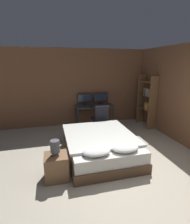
{
  "coord_description": "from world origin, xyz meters",
  "views": [
    {
      "loc": [
        -1.39,
        -2.32,
        2.18
      ],
      "look_at": [
        -0.09,
        2.68,
        0.75
      ],
      "focal_mm": 28.0,
      "sensor_mm": 36.0,
      "label": 1
    }
  ],
  "objects_px": {
    "monitor_right": "(101,98)",
    "office_chair": "(100,121)",
    "bedside_lamp": "(55,147)",
    "nightstand": "(56,167)",
    "bed": "(100,145)",
    "monitor_left": "(85,99)",
    "computer_mouse": "(104,106)",
    "bookshelf": "(148,99)",
    "desk": "(94,108)",
    "keyboard": "(96,107)"
  },
  "relations": [
    {
      "from": "nightstand",
      "to": "keyboard",
      "type": "height_order",
      "value": "keyboard"
    },
    {
      "from": "bedside_lamp",
      "to": "computer_mouse",
      "type": "height_order",
      "value": "bedside_lamp"
    },
    {
      "from": "nightstand",
      "to": "keyboard",
      "type": "bearing_deg",
      "value": 60.25
    },
    {
      "from": "bed",
      "to": "monitor_right",
      "type": "bearing_deg",
      "value": 73.29
    },
    {
      "from": "keyboard",
      "to": "computer_mouse",
      "type": "distance_m",
      "value": 0.29
    },
    {
      "from": "bed",
      "to": "bookshelf",
      "type": "height_order",
      "value": "bookshelf"
    },
    {
      "from": "keyboard",
      "to": "bookshelf",
      "type": "bearing_deg",
      "value": -10.35
    },
    {
      "from": "nightstand",
      "to": "bed",
      "type": "bearing_deg",
      "value": 31.21
    },
    {
      "from": "desk",
      "to": "monitor_left",
      "type": "xyz_separation_m",
      "value": [
        -0.3,
        0.2,
        0.33
      ]
    },
    {
      "from": "bedside_lamp",
      "to": "monitor_left",
      "type": "relative_size",
      "value": 0.57
    },
    {
      "from": "computer_mouse",
      "to": "bookshelf",
      "type": "bearing_deg",
      "value": -12.27
    },
    {
      "from": "bedside_lamp",
      "to": "monitor_right",
      "type": "xyz_separation_m",
      "value": [
        1.78,
        2.98,
        0.29
      ]
    },
    {
      "from": "nightstand",
      "to": "monitor_right",
      "type": "xyz_separation_m",
      "value": [
        1.78,
        2.98,
        0.72
      ]
    },
    {
      "from": "computer_mouse",
      "to": "nightstand",
      "type": "bearing_deg",
      "value": -124.35
    },
    {
      "from": "nightstand",
      "to": "office_chair",
      "type": "bearing_deg",
      "value": 54.05
    },
    {
      "from": "monitor_left",
      "to": "monitor_right",
      "type": "distance_m",
      "value": 0.6
    },
    {
      "from": "bedside_lamp",
      "to": "bookshelf",
      "type": "height_order",
      "value": "bookshelf"
    },
    {
      "from": "bed",
      "to": "nightstand",
      "type": "xyz_separation_m",
      "value": [
        -1.08,
        -0.65,
        -0.01
      ]
    },
    {
      "from": "bed",
      "to": "bedside_lamp",
      "type": "relative_size",
      "value": 6.87
    },
    {
      "from": "bedside_lamp",
      "to": "nightstand",
      "type": "bearing_deg",
      "value": 26.57
    },
    {
      "from": "nightstand",
      "to": "bedside_lamp",
      "type": "relative_size",
      "value": 1.65
    },
    {
      "from": "bedside_lamp",
      "to": "monitor_right",
      "type": "height_order",
      "value": "monitor_right"
    },
    {
      "from": "monitor_right",
      "to": "monitor_left",
      "type": "bearing_deg",
      "value": 180.0
    },
    {
      "from": "bedside_lamp",
      "to": "office_chair",
      "type": "relative_size",
      "value": 0.32
    },
    {
      "from": "office_chair",
      "to": "monitor_right",
      "type": "bearing_deg",
      "value": 72.92
    },
    {
      "from": "office_chair",
      "to": "bookshelf",
      "type": "height_order",
      "value": "bookshelf"
    },
    {
      "from": "nightstand",
      "to": "computer_mouse",
      "type": "relative_size",
      "value": 7.16
    },
    {
      "from": "desk",
      "to": "keyboard",
      "type": "height_order",
      "value": "keyboard"
    },
    {
      "from": "bookshelf",
      "to": "keyboard",
      "type": "bearing_deg",
      "value": 169.65
    },
    {
      "from": "bed",
      "to": "keyboard",
      "type": "relative_size",
      "value": 5.25
    },
    {
      "from": "monitor_left",
      "to": "bed",
      "type": "bearing_deg",
      "value": -92.33
    },
    {
      "from": "bed",
      "to": "office_chair",
      "type": "xyz_separation_m",
      "value": [
        0.42,
        1.41,
        0.12
      ]
    },
    {
      "from": "monitor_right",
      "to": "bedside_lamp",
      "type": "bearing_deg",
      "value": -120.82
    },
    {
      "from": "bed",
      "to": "bedside_lamp",
      "type": "bearing_deg",
      "value": -148.79
    },
    {
      "from": "monitor_right",
      "to": "office_chair",
      "type": "height_order",
      "value": "monitor_right"
    },
    {
      "from": "bed",
      "to": "monitor_right",
      "type": "distance_m",
      "value": 2.53
    },
    {
      "from": "monitor_right",
      "to": "office_chair",
      "type": "bearing_deg",
      "value": -107.08
    },
    {
      "from": "bed",
      "to": "desk",
      "type": "relative_size",
      "value": 1.54
    },
    {
      "from": "nightstand",
      "to": "keyboard",
      "type": "xyz_separation_m",
      "value": [
        1.47,
        2.58,
        0.5
      ]
    },
    {
      "from": "monitor_left",
      "to": "bookshelf",
      "type": "xyz_separation_m",
      "value": [
        2.1,
        -0.73,
        0.02
      ]
    },
    {
      "from": "bed",
      "to": "office_chair",
      "type": "bearing_deg",
      "value": 73.53
    },
    {
      "from": "desk",
      "to": "monitor_left",
      "type": "height_order",
      "value": "monitor_left"
    },
    {
      "from": "nightstand",
      "to": "bedside_lamp",
      "type": "xyz_separation_m",
      "value": [
        -0.0,
        -0.0,
        0.43
      ]
    },
    {
      "from": "nightstand",
      "to": "office_chair",
      "type": "relative_size",
      "value": 0.54
    },
    {
      "from": "monitor_right",
      "to": "office_chair",
      "type": "relative_size",
      "value": 0.57
    },
    {
      "from": "nightstand",
      "to": "monitor_right",
      "type": "relative_size",
      "value": 0.94
    },
    {
      "from": "desk",
      "to": "keyboard",
      "type": "xyz_separation_m",
      "value": [
        0.0,
        -0.2,
        0.11
      ]
    },
    {
      "from": "bedside_lamp",
      "to": "monitor_left",
      "type": "distance_m",
      "value": 3.21
    },
    {
      "from": "keyboard",
      "to": "office_chair",
      "type": "relative_size",
      "value": 0.43
    },
    {
      "from": "desk",
      "to": "computer_mouse",
      "type": "bearing_deg",
      "value": -34.36
    }
  ]
}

